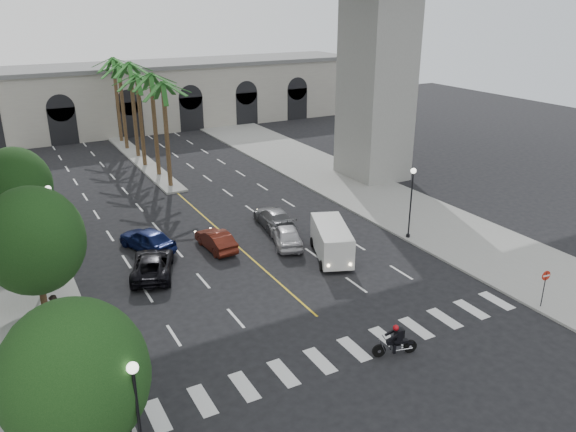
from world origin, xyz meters
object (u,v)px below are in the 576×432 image
object	(u,v)px
pedestrian_b	(56,313)
car_a	(286,235)
cargo_van	(332,240)
pedestrian_a	(93,359)
traffic_signal_near	(125,390)
lamp_post_right	(411,197)
car_c	(152,264)
car_d	(274,217)
motorcycle_rider	(396,341)
do_not_enter_sign	(545,281)
car_e	(147,239)
lamp_post_left_near	(138,416)
car_b	(216,240)
lamp_post_left_far	(53,217)
traffic_signal_far	(103,338)

from	to	relation	value
pedestrian_b	car_a	bearing A→B (deg)	48.30
cargo_van	pedestrian_a	xyz separation A→B (m)	(-16.51, -5.57, -0.29)
traffic_signal_near	cargo_van	xyz separation A→B (m)	(16.06, 10.49, -1.24)
lamp_post_right	car_a	xyz separation A→B (m)	(-8.26, 3.32, -2.46)
cargo_van	pedestrian_a	bearing A→B (deg)	-139.42
cargo_van	pedestrian_a	world-z (taller)	cargo_van
car_c	car_d	xyz separation A→B (m)	(10.44, 3.53, 0.01)
motorcycle_rider	do_not_enter_sign	size ratio (longest dim) A/B	0.96
car_c	pedestrian_b	bearing A→B (deg)	53.40
car_d	car_e	bearing A→B (deg)	4.92
car_d	traffic_signal_near	bearing A→B (deg)	55.89
lamp_post_left_near	car_d	bearing A→B (deg)	52.20
car_b	motorcycle_rider	bearing A→B (deg)	97.47
lamp_post_right	car_a	world-z (taller)	lamp_post_right
lamp_post_right	car_c	world-z (taller)	lamp_post_right
car_b	car_e	size ratio (longest dim) A/B	0.89
lamp_post_right	lamp_post_left_far	bearing A→B (deg)	160.67
motorcycle_rider	do_not_enter_sign	world-z (taller)	do_not_enter_sign
pedestrian_b	do_not_enter_sign	world-z (taller)	do_not_enter_sign
lamp_post_right	do_not_enter_sign	xyz separation A→B (m)	(0.07, -11.30, -1.51)
lamp_post_right	pedestrian_a	distance (m)	23.91
car_a	do_not_enter_sign	distance (m)	16.85
lamp_post_left_far	pedestrian_b	world-z (taller)	lamp_post_left_far
lamp_post_right	lamp_post_left_near	bearing A→B (deg)	-150.31
car_a	do_not_enter_sign	size ratio (longest dim) A/B	1.91
motorcycle_rider	car_e	bearing A→B (deg)	127.21
car_e	pedestrian_b	bearing A→B (deg)	28.29
lamp_post_right	cargo_van	xyz separation A→B (m)	(-6.64, -0.01, -1.95)
car_c	car_b	bearing A→B (deg)	-140.47
car_d	cargo_van	size ratio (longest dim) A/B	0.88
car_c	cargo_van	bearing A→B (deg)	-176.13
car_b	cargo_van	world-z (taller)	cargo_van
car_a	car_b	xyz separation A→B (m)	(-4.64, 1.71, -0.08)
lamp_post_right	car_e	xyz separation A→B (m)	(-17.10, 7.23, -2.42)
car_b	cargo_van	bearing A→B (deg)	137.83
traffic_signal_near	do_not_enter_sign	bearing A→B (deg)	-2.01
do_not_enter_sign	lamp_post_left_far	bearing A→B (deg)	147.48
lamp_post_left_near	traffic_signal_near	world-z (taller)	lamp_post_left_near
traffic_signal_far	car_e	world-z (taller)	traffic_signal_far
traffic_signal_near	do_not_enter_sign	distance (m)	22.80
pedestrian_a	motorcycle_rider	bearing A→B (deg)	-40.54
lamp_post_left_far	car_e	bearing A→B (deg)	-7.69
traffic_signal_far	motorcycle_rider	bearing A→B (deg)	-18.64
car_a	pedestrian_b	world-z (taller)	pedestrian_b
traffic_signal_near	car_c	distance (m)	14.73
pedestrian_a	traffic_signal_far	bearing A→B (deg)	-83.20
motorcycle_rider	car_c	bearing A→B (deg)	134.90
lamp_post_left_near	traffic_signal_near	size ratio (longest dim) A/B	1.47
lamp_post_left_far	car_c	size ratio (longest dim) A/B	1.03
pedestrian_b	lamp_post_right	bearing A→B (deg)	35.65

